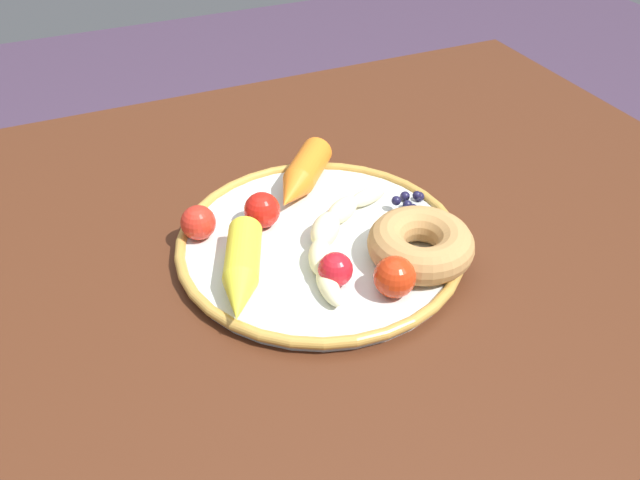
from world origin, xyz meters
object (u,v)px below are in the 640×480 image
Objects in this scene: banana at (334,233)px; tomato_far at (262,210)px; tomato_near at (336,269)px; tomato_extra at (395,277)px; tomato_mid at (198,223)px; plate at (320,242)px; blueberry_pile at (411,206)px; carrot_orange at (301,176)px; carrot_yellow at (241,271)px; dining_table at (314,288)px; donut at (421,244)px.

tomato_far is (0.06, -0.06, 0.01)m from banana.
tomato_near is 0.06m from tomato_extra.
tomato_far is at bearing 174.09° from tomato_mid.
banana reaches higher than plate.
blueberry_pile is 1.40× the size of tomato_mid.
tomato_near reaches higher than plate.
carrot_orange is 0.87× the size of carrot_yellow.
plate is (0.01, 0.04, 0.11)m from dining_table.
carrot_yellow is (0.11, 0.08, 0.13)m from dining_table.
carrot_orange is at bearing -101.08° from tomato_near.
plate is at bearing 78.99° from carrot_orange.
plate is at bearing -40.56° from donut.
tomato_extra is at bearing 117.00° from tomato_far.
donut is 0.18m from tomato_far.
tomato_far is 0.18m from tomato_extra.
tomato_far is at bearing -47.09° from plate.
tomato_mid is 0.07m from tomato_far.
carrot_yellow reaches higher than blueberry_pile.
tomato_extra is at bearing 141.79° from tomato_near.
plate is 8.94× the size of tomato_near.
banana is 4.13× the size of tomato_far.
plate is 2.60× the size of carrot_orange.
carrot_orange is at bearing -144.56° from tomato_far.
plate is 0.12m from blueberry_pile.
carrot_orange is at bearing -101.01° from plate.
banana is 1.51× the size of donut.
carrot_orange is (-0.01, -0.06, 0.13)m from dining_table.
donut is at bearing 65.96° from blueberry_pile.
tomato_mid is (0.20, -0.13, -0.00)m from donut.
donut is (-0.07, 0.11, 0.13)m from dining_table.
banana is at bearing 134.96° from tomato_far.
carrot_yellow is at bearing -22.04° from tomato_near.
banana is at bearing 86.66° from carrot_orange.
tomato_extra is (-0.01, 0.21, 0.00)m from carrot_orange.
plate is 2.83× the size of donut.
tomato_far is (0.17, -0.04, 0.01)m from blueberry_pile.
tomato_far is (0.13, -0.12, 0.00)m from donut.
carrot_orange is 0.18m from donut.
carrot_orange is 0.21m from tomato_extra.
dining_table is 7.81× the size of carrot_yellow.
tomato_extra is at bearing 35.06° from donut.
tomato_extra is (-0.02, 0.10, 0.01)m from banana.
tomato_near is 0.84× the size of tomato_extra.
carrot_orange is 0.17m from tomato_near.
carrot_yellow is 3.41× the size of tomato_far.
banana is 4.01× the size of tomato_extra.
tomato_extra is (0.05, 0.04, 0.00)m from donut.
tomato_mid reaches higher than dining_table.
blueberry_pile is (-0.12, -0.01, 0.01)m from plate.
tomato_near is (0.03, 0.17, -0.00)m from carrot_orange.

